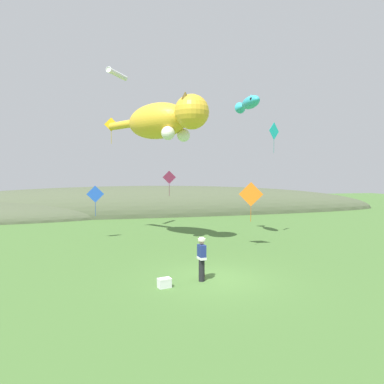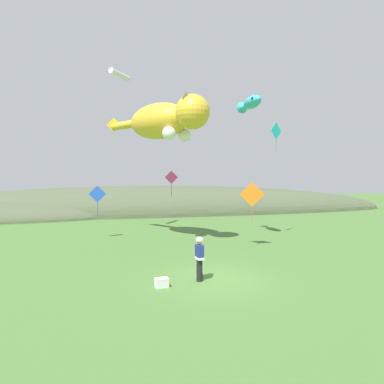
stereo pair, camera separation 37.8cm
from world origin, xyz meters
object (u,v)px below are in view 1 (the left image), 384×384
object	(u,v)px
kite_spool	(203,275)
kite_tube_streamer	(117,74)
kite_giant_cat	(164,120)
festival_attendant	(202,258)
kite_diamond_teal	(274,131)
kite_diamond_pink	(169,178)
picnic_cooler	(164,283)
kite_diamond_gold	(111,125)
kite_diamond_blue	(95,194)
kite_diamond_orange	(251,194)
kite_fish_windsock	(249,103)

from	to	relation	value
kite_spool	kite_tube_streamer	distance (m)	16.78
kite_spool	kite_giant_cat	xyz separation A→B (m)	(-0.36, 7.90, 7.64)
festival_attendant	kite_diamond_teal	xyz separation A→B (m)	(7.26, 8.13, 6.30)
festival_attendant	kite_spool	bearing A→B (deg)	69.81
festival_attendant	kite_diamond_pink	size ratio (longest dim) A/B	0.95
picnic_cooler	kite_diamond_pink	world-z (taller)	kite_diamond_pink
kite_spool	kite_diamond_gold	xyz separation A→B (m)	(-3.57, 12.29, 7.89)
kite_diamond_gold	kite_diamond_blue	xyz separation A→B (m)	(-1.09, -2.45, -4.96)
festival_attendant	kite_diamond_gold	distance (m)	14.96
kite_giant_cat	kite_diamond_gold	size ratio (longest dim) A/B	3.95
kite_diamond_pink	festival_attendant	bearing A→B (deg)	-93.39
kite_giant_cat	kite_diamond_orange	bearing A→B (deg)	-30.53
picnic_cooler	kite_diamond_teal	world-z (taller)	kite_diamond_teal
kite_diamond_orange	kite_tube_streamer	bearing A→B (deg)	137.95
festival_attendant	kite_tube_streamer	distance (m)	16.52
picnic_cooler	kite_diamond_gold	world-z (taller)	kite_diamond_gold
kite_fish_windsock	kite_diamond_blue	bearing A→B (deg)	166.01
kite_fish_windsock	kite_diamond_gold	distance (m)	10.02
kite_giant_cat	kite_spool	bearing A→B (deg)	-87.40
kite_fish_windsock	kite_giant_cat	bearing A→B (deg)	174.91
kite_giant_cat	kite_diamond_pink	distance (m)	4.94
picnic_cooler	festival_attendant	bearing A→B (deg)	15.54
kite_diamond_pink	kite_diamond_gold	distance (m)	5.74
festival_attendant	kite_giant_cat	size ratio (longest dim) A/B	0.23
festival_attendant	picnic_cooler	world-z (taller)	festival_attendant
kite_diamond_blue	kite_diamond_teal	world-z (taller)	kite_diamond_teal
kite_giant_cat	kite_diamond_teal	distance (m)	7.46
kite_spool	kite_diamond_blue	size ratio (longest dim) A/B	0.10
picnic_cooler	kite_diamond_gold	distance (m)	15.44
picnic_cooler	kite_diamond_pink	size ratio (longest dim) A/B	0.30
kite_spool	kite_tube_streamer	world-z (taller)	kite_tube_streamer
kite_diamond_orange	kite_diamond_blue	xyz separation A→B (m)	(-9.01, 4.73, -0.13)
kite_fish_windsock	kite_diamond_blue	distance (m)	11.71
kite_spool	kite_diamond_pink	size ratio (longest dim) A/B	0.11
festival_attendant	kite_diamond_blue	distance (m)	11.43
kite_diamond_pink	kite_diamond_gold	xyz separation A→B (m)	(-4.09, 1.15, 3.86)
kite_diamond_orange	kite_diamond_pink	bearing A→B (deg)	122.44
picnic_cooler	kite_diamond_orange	world-z (taller)	kite_diamond_orange
kite_spool	kite_giant_cat	world-z (taller)	kite_giant_cat
kite_tube_streamer	kite_diamond_blue	distance (m)	8.90
picnic_cooler	kite_diamond_blue	xyz separation A→B (m)	(-2.91, 10.75, 2.85)
kite_fish_windsock	kite_diamond_orange	xyz separation A→B (m)	(-0.77, -2.29, -5.82)
kite_tube_streamer	kite_diamond_orange	distance (m)	13.11
festival_attendant	picnic_cooler	size ratio (longest dim) A/B	3.21
kite_diamond_gold	kite_diamond_teal	size ratio (longest dim) A/B	0.91
festival_attendant	kite_diamond_pink	bearing A→B (deg)	86.61
kite_spool	kite_fish_windsock	bearing A→B (deg)	55.35
kite_giant_cat	kite_diamond_blue	distance (m)	6.68
kite_diamond_gold	kite_diamond_orange	size ratio (longest dim) A/B	0.82
kite_fish_windsock	kite_diamond_orange	bearing A→B (deg)	-108.61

